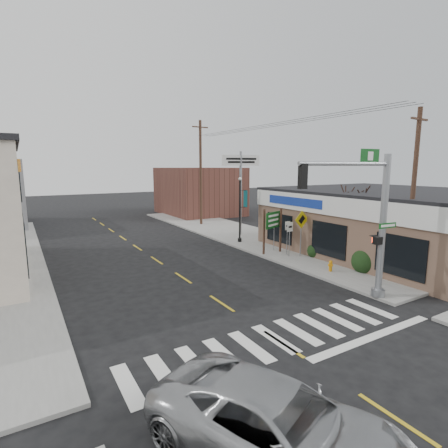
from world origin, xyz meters
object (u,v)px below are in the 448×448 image
lamp_post (241,205)px  dance_center_sign (241,172)px  guide_sign (273,225)px  bare_tree (355,191)px  traffic_signal_pole (373,212)px  suv (278,427)px  utility_pole_far (201,172)px  fire_hydrant (331,265)px  utility_pole_near (413,195)px

lamp_post → dance_center_sign: bearing=47.4°
guide_sign → bare_tree: (3.40, -3.56, 2.28)m
traffic_signal_pole → bare_tree: (4.99, 4.91, 0.41)m
suv → traffic_signal_pole: (8.56, 4.48, 3.14)m
guide_sign → lamp_post: size_ratio=0.61×
dance_center_sign → suv: bearing=-108.9°
bare_tree → utility_pole_far: size_ratio=0.53×
lamp_post → dance_center_sign: size_ratio=0.71×
fire_hydrant → lamp_post: bearing=90.2°
dance_center_sign → lamp_post: bearing=-110.6°
utility_pole_near → traffic_signal_pole: bearing=-176.3°
suv → guide_sign: (10.14, 12.95, 1.26)m
suv → lamp_post: (10.28, 16.98, 2.19)m
suv → utility_pole_near: (12.21, 5.03, 3.64)m
traffic_signal_pole → lamp_post: bearing=87.8°
traffic_signal_pole → utility_pole_far: bearing=87.9°
dance_center_sign → guide_sign: bearing=-92.5°
dance_center_sign → utility_pole_far: size_ratio=0.69×
fire_hydrant → utility_pole_far: 18.35m
traffic_signal_pole → bare_tree: 7.01m
traffic_signal_pole → fire_hydrant: 5.30m
fire_hydrant → bare_tree: (3.23, 1.27, 3.84)m
suv → lamp_post: size_ratio=1.13×
guide_sign → dance_center_sign: size_ratio=0.43×
utility_pole_far → bare_tree: bearing=-88.4°
dance_center_sign → utility_pole_far: bearing=106.5°
suv → fire_hydrant: 13.13m
guide_sign → lamp_post: lamp_post is taller
suv → bare_tree: size_ratio=1.03×
traffic_signal_pole → fire_hydrant: (1.75, 3.64, -3.43)m
dance_center_sign → traffic_signal_pole: bearing=-90.0°
utility_pole_near → utility_pole_far: 20.81m
lamp_post → suv: bearing=-130.6°
dance_center_sign → bare_tree: (1.66, -10.05, -0.97)m
guide_sign → suv: bearing=-149.0°
suv → traffic_signal_pole: 10.15m
suv → bare_tree: (13.54, 9.39, 3.55)m
suv → traffic_signal_pole: bearing=4.0°
fire_hydrant → utility_pole_far: size_ratio=0.06×
dance_center_sign → utility_pole_far: utility_pole_far is taller
suv → fire_hydrant: bearing=14.6°
lamp_post → utility_pole_near: (1.93, -11.95, 1.45)m
dance_center_sign → utility_pole_near: (0.32, -14.41, -0.88)m
traffic_signal_pole → guide_sign: bearing=85.0°
dance_center_sign → utility_pole_near: size_ratio=0.82×
traffic_signal_pole → bare_tree: traffic_signal_pole is taller
bare_tree → guide_sign: bearing=133.7°
traffic_signal_pole → utility_pole_near: bearing=14.1°
bare_tree → traffic_signal_pole: bearing=-135.5°
bare_tree → suv: bearing=-145.3°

